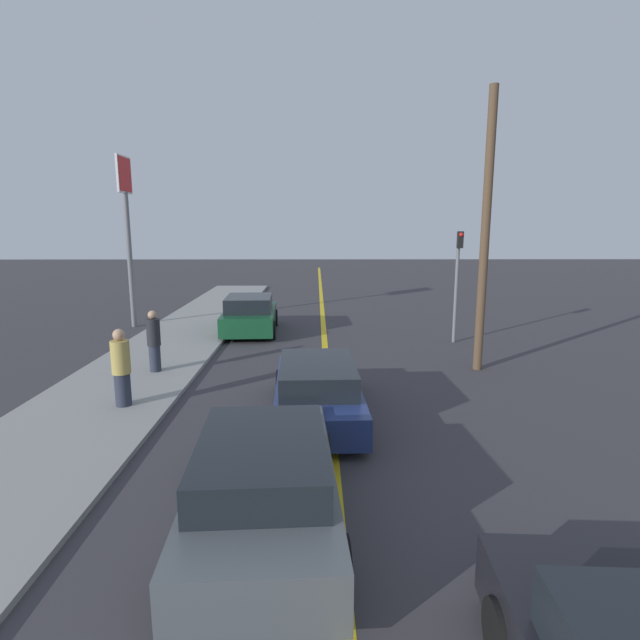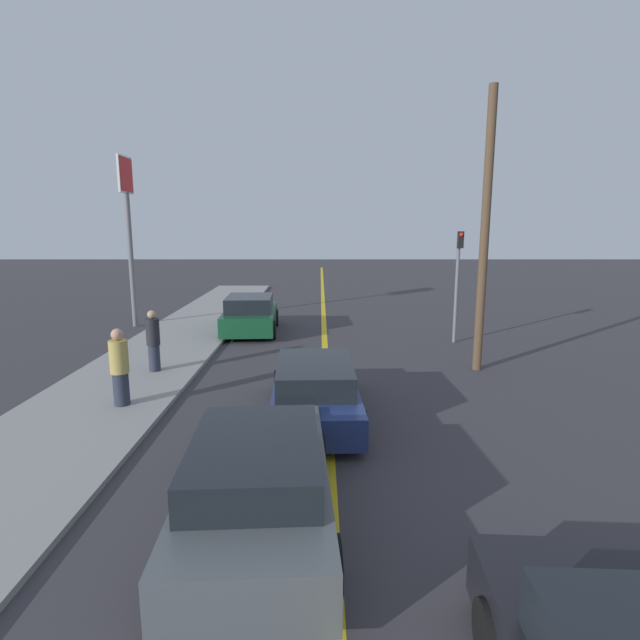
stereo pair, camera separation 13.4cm
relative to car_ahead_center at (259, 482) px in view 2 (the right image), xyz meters
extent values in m
cube|color=gold|center=(0.99, 12.04, -0.64)|extent=(0.20, 60.00, 0.01)
cube|color=gray|center=(-4.17, 10.29, -0.59)|extent=(3.29, 32.51, 0.10)
cylinder|color=black|center=(2.40, -2.17, -0.33)|extent=(0.25, 0.63, 0.62)
cube|color=#4C5156|center=(0.00, 0.05, -0.13)|extent=(2.08, 4.47, 0.67)
cube|color=black|center=(0.00, -0.17, 0.44)|extent=(1.75, 2.49, 0.46)
cylinder|color=black|center=(-0.95, 1.36, -0.31)|extent=(0.26, 0.68, 0.66)
cylinder|color=black|center=(0.79, 1.45, -0.31)|extent=(0.26, 0.68, 0.66)
cylinder|color=black|center=(-0.79, -1.35, -0.31)|extent=(0.26, 0.68, 0.66)
cylinder|color=black|center=(0.95, -1.25, -0.31)|extent=(0.26, 0.68, 0.66)
cube|color=navy|center=(0.72, 3.95, -0.18)|extent=(1.87, 4.38, 0.59)
cube|color=black|center=(0.72, 3.74, 0.36)|extent=(1.59, 2.43, 0.48)
cylinder|color=black|center=(-0.14, 5.26, -0.33)|extent=(0.24, 0.63, 0.62)
cylinder|color=black|center=(1.48, 5.32, -0.33)|extent=(0.24, 0.63, 0.62)
cylinder|color=black|center=(-0.05, 2.58, -0.33)|extent=(0.24, 0.63, 0.62)
cylinder|color=black|center=(1.58, 2.64, -0.33)|extent=(0.24, 0.63, 0.62)
cube|color=#144728|center=(-1.80, 12.45, -0.12)|extent=(2.05, 4.01, 0.70)
cube|color=black|center=(-1.80, 12.25, 0.50)|extent=(1.74, 2.24, 0.53)
cylinder|color=black|center=(-2.75, 13.62, -0.31)|extent=(0.25, 0.67, 0.66)
cylinder|color=black|center=(-0.98, 13.71, -0.31)|extent=(0.25, 0.67, 0.66)
cylinder|color=black|center=(-2.63, 11.19, -0.31)|extent=(0.25, 0.67, 0.66)
cylinder|color=black|center=(-0.86, 11.27, -0.31)|extent=(0.25, 0.67, 0.66)
cylinder|color=#282D3D|center=(-3.54, 4.36, -0.18)|extent=(0.34, 0.34, 0.73)
cylinder|color=tan|center=(-3.54, 4.36, 0.55)|extent=(0.40, 0.40, 0.73)
sphere|color=tan|center=(-3.54, 4.36, 1.04)|extent=(0.26, 0.26, 0.26)
cylinder|color=#282D3D|center=(-3.67, 6.98, -0.18)|extent=(0.30, 0.30, 0.72)
cylinder|color=#232328|center=(-3.67, 6.98, 0.54)|extent=(0.36, 0.36, 0.72)
sphere|color=tan|center=(-3.67, 6.98, 1.01)|extent=(0.23, 0.23, 0.23)
cylinder|color=slate|center=(5.49, 10.79, 1.26)|extent=(0.12, 0.12, 3.80)
cube|color=black|center=(5.49, 10.61, 2.88)|extent=(0.18, 0.18, 0.55)
sphere|color=red|center=(5.49, 10.52, 3.05)|extent=(0.14, 0.14, 0.14)
cylinder|color=slate|center=(-6.61, 13.59, 1.99)|extent=(0.20, 0.20, 5.27)
cube|color=silver|center=(-6.61, 13.59, 5.26)|extent=(0.08, 1.34, 1.38)
cube|color=red|center=(-6.61, 13.59, 5.26)|extent=(0.12, 1.22, 1.26)
cylinder|color=brown|center=(5.25, 7.45, 3.13)|extent=(0.24, 0.24, 7.54)
camera|label=1|loc=(0.69, -6.10, 3.35)|focal=28.00mm
camera|label=2|loc=(0.83, -6.10, 3.35)|focal=28.00mm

